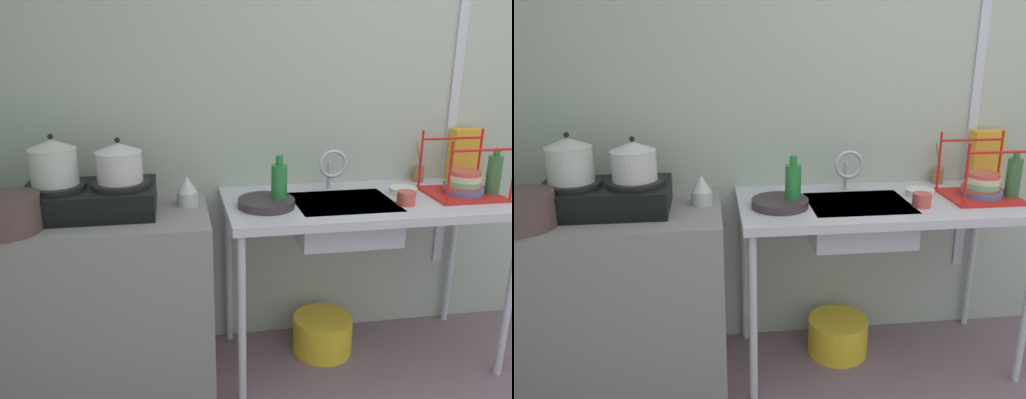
# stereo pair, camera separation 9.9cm
# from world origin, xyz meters

# --- Properties ---
(wall_back) EXTENTS (5.44, 0.10, 2.47)m
(wall_back) POSITION_xyz_m (0.00, 1.74, 1.23)
(wall_back) COLOR #A7B3A7
(wall_back) RESTS_ON ground
(wall_metal_strip) EXTENTS (0.05, 0.01, 1.97)m
(wall_metal_strip) POSITION_xyz_m (0.04, 1.68, 1.36)
(wall_metal_strip) COLOR silver
(counter_concrete) EXTENTS (0.94, 0.62, 0.87)m
(counter_concrete) POSITION_xyz_m (-1.77, 1.38, 0.43)
(counter_concrete) COLOR gray
(counter_concrete) RESTS_ON ground
(counter_sink) EXTENTS (1.37, 0.62, 0.87)m
(counter_sink) POSITION_xyz_m (-0.53, 1.38, 0.80)
(counter_sink) COLOR silver
(counter_sink) RESTS_ON ground
(stove) EXTENTS (0.57, 0.36, 0.14)m
(stove) POSITION_xyz_m (-1.81, 1.38, 0.94)
(stove) COLOR black
(stove) RESTS_ON counter_concrete
(pot_on_left_burner) EXTENTS (0.20, 0.20, 0.22)m
(pot_on_left_burner) POSITION_xyz_m (-1.94, 1.38, 1.11)
(pot_on_left_burner) COLOR silver
(pot_on_left_burner) RESTS_ON stove
(pot_on_right_burner) EXTENTS (0.20, 0.20, 0.20)m
(pot_on_right_burner) POSITION_xyz_m (-1.67, 1.38, 1.09)
(pot_on_right_burner) COLOR silver
(pot_on_right_burner) RESTS_ON stove
(pot_beside_stove) EXTENTS (0.27, 0.27, 0.15)m
(pot_beside_stove) POSITION_xyz_m (-2.11, 1.19, 0.94)
(pot_beside_stove) COLOR #4F3B39
(pot_beside_stove) RESTS_ON counter_concrete
(percolator) EXTENTS (0.10, 0.10, 0.14)m
(percolator) POSITION_xyz_m (-1.38, 1.42, 0.94)
(percolator) COLOR #BBBCBD
(percolator) RESTS_ON counter_concrete
(sink_basin) EXTENTS (0.47, 0.37, 0.18)m
(sink_basin) POSITION_xyz_m (-0.65, 1.35, 0.78)
(sink_basin) COLOR silver
(sink_basin) RESTS_ON counter_sink
(faucet) EXTENTS (0.14, 0.08, 0.22)m
(faucet) POSITION_xyz_m (-0.66, 1.51, 1.01)
(faucet) COLOR silver
(faucet) RESTS_ON counter_sink
(frying_pan) EXTENTS (0.26, 0.26, 0.04)m
(frying_pan) POSITION_xyz_m (-1.03, 1.34, 0.89)
(frying_pan) COLOR #372C33
(frying_pan) RESTS_ON counter_sink
(dish_rack) EXTENTS (0.34, 0.30, 0.30)m
(dish_rack) POSITION_xyz_m (-0.04, 1.36, 0.93)
(dish_rack) COLOR red
(dish_rack) RESTS_ON counter_sink
(cup_by_rack) EXTENTS (0.08, 0.08, 0.06)m
(cup_by_rack) POSITION_xyz_m (-0.38, 1.26, 0.90)
(cup_by_rack) COLOR #C34C45
(cup_by_rack) RESTS_ON counter_sink
(small_bowl_on_drainboard) EXTENTS (0.14, 0.14, 0.04)m
(small_bowl_on_drainboard) POSITION_xyz_m (-0.33, 1.42, 0.89)
(small_bowl_on_drainboard) COLOR white
(small_bowl_on_drainboard) RESTS_ON counter_sink
(bottle_by_sink) EXTENTS (0.07, 0.07, 0.24)m
(bottle_by_sink) POSITION_xyz_m (-0.97, 1.34, 0.97)
(bottle_by_sink) COLOR #247535
(bottle_by_sink) RESTS_ON counter_sink
(bottle_by_rack) EXTENTS (0.07, 0.07, 0.23)m
(bottle_by_rack) POSITION_xyz_m (0.10, 1.33, 0.97)
(bottle_by_rack) COLOR #35663A
(bottle_by_rack) RESTS_ON counter_sink
(cereal_box) EXTENTS (0.16, 0.08, 0.28)m
(cereal_box) POSITION_xyz_m (0.11, 1.63, 1.01)
(cereal_box) COLOR gold
(cereal_box) RESTS_ON counter_sink
(utensil_jar) EXTENTS (0.06, 0.07, 0.21)m
(utensil_jar) POSITION_xyz_m (-0.14, 1.64, 0.92)
(utensil_jar) COLOR olive
(utensil_jar) RESTS_ON counter_sink
(bucket_on_floor) EXTENTS (0.31, 0.31, 0.20)m
(bucket_on_floor) POSITION_xyz_m (-0.70, 1.45, 0.10)
(bucket_on_floor) COLOR yellow
(bucket_on_floor) RESTS_ON ground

